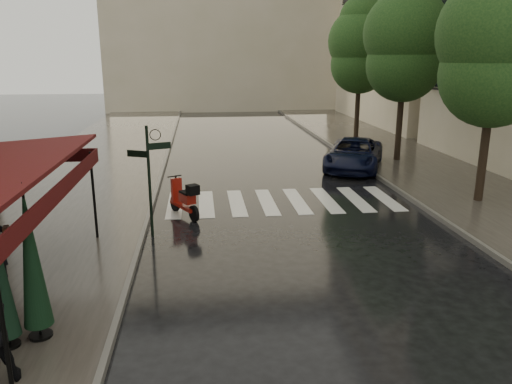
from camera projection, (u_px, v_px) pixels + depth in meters
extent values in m
plane|color=black|center=(195.00, 280.00, 11.24)|extent=(120.00, 120.00, 0.00)
cube|color=#38332D|center=(95.00, 168.00, 22.23)|extent=(6.00, 60.00, 0.12)
cube|color=#38332D|center=(412.00, 160.00, 23.85)|extent=(5.50, 60.00, 0.12)
cube|color=#595651|center=(164.00, 166.00, 22.56)|extent=(0.12, 60.00, 0.16)
cube|color=#595651|center=(355.00, 161.00, 23.54)|extent=(0.12, 60.00, 0.16)
cube|color=silver|center=(175.00, 205.00, 16.91)|extent=(0.50, 3.20, 0.01)
cube|color=silver|center=(206.00, 204.00, 17.03)|extent=(0.50, 3.20, 0.01)
cube|color=silver|center=(237.00, 203.00, 17.14)|extent=(0.50, 3.20, 0.01)
cube|color=silver|center=(267.00, 202.00, 17.26)|extent=(0.50, 3.20, 0.01)
cube|color=silver|center=(297.00, 201.00, 17.37)|extent=(0.50, 3.20, 0.01)
cube|color=silver|center=(326.00, 200.00, 17.49)|extent=(0.50, 3.20, 0.01)
cube|color=silver|center=(355.00, 199.00, 17.60)|extent=(0.50, 3.20, 0.01)
cube|color=silver|center=(384.00, 198.00, 17.72)|extent=(0.50, 3.20, 0.01)
cube|color=#4C110A|center=(63.00, 188.00, 9.86)|extent=(0.04, 7.00, 0.35)
cylinder|color=black|center=(2.00, 319.00, 7.01)|extent=(0.07, 0.07, 2.35)
cylinder|color=black|center=(94.00, 195.00, 13.24)|extent=(0.07, 0.07, 2.35)
cylinder|color=black|center=(150.00, 182.00, 13.57)|extent=(0.08, 0.08, 3.10)
cube|color=black|center=(159.00, 146.00, 13.34)|extent=(0.62, 0.26, 0.18)
cube|color=black|center=(137.00, 154.00, 13.33)|extent=(0.56, 0.29, 0.18)
cylinder|color=black|center=(485.00, 138.00, 16.49)|extent=(0.28, 0.28, 4.26)
sphere|color=black|center=(493.00, 75.00, 15.95)|extent=(3.40, 3.40, 3.40)
sphere|color=black|center=(498.00, 32.00, 15.61)|extent=(3.80, 3.80, 3.80)
cylinder|color=black|center=(400.00, 112.00, 23.16)|extent=(0.28, 0.28, 4.48)
sphere|color=black|center=(404.00, 64.00, 22.59)|extent=(3.40, 3.40, 3.40)
sphere|color=black|center=(406.00, 33.00, 22.24)|extent=(3.80, 3.80, 3.80)
sphere|color=black|center=(408.00, 2.00, 21.90)|extent=(2.60, 2.60, 2.60)
cylinder|color=black|center=(358.00, 101.00, 29.91)|extent=(0.28, 0.28, 4.37)
sphere|color=black|center=(360.00, 64.00, 29.36)|extent=(3.40, 3.40, 3.40)
sphere|color=black|center=(361.00, 41.00, 29.01)|extent=(3.80, 3.80, 3.80)
sphere|color=black|center=(362.00, 18.00, 28.68)|extent=(2.60, 2.60, 2.60)
cube|color=#452012|center=(6.00, 234.00, 10.90)|extent=(0.19, 0.30, 0.32)
cylinder|color=black|center=(194.00, 214.00, 15.14)|extent=(0.33, 0.49, 0.50)
cylinder|color=black|center=(175.00, 204.00, 16.18)|extent=(0.33, 0.49, 0.50)
cube|color=maroon|center=(184.00, 206.00, 15.66)|extent=(0.90, 1.34, 0.10)
cube|color=maroon|center=(187.00, 198.00, 15.37)|extent=(0.55, 0.66, 0.29)
cube|color=maroon|center=(177.00, 190.00, 15.93)|extent=(0.36, 0.27, 0.79)
cylinder|color=black|center=(174.00, 176.00, 15.90)|extent=(0.44, 0.26, 0.04)
cube|color=black|center=(193.00, 190.00, 14.97)|extent=(0.44, 0.44, 0.29)
imported|color=black|center=(354.00, 154.00, 22.16)|extent=(3.99, 5.34, 1.35)
cylinder|color=black|center=(41.00, 335.00, 8.74)|extent=(0.40, 0.40, 0.05)
cylinder|color=black|center=(32.00, 264.00, 8.38)|extent=(0.04, 0.04, 2.63)
cone|color=black|center=(31.00, 257.00, 8.35)|extent=(0.49, 0.49, 2.50)
cylinder|color=black|center=(10.00, 345.00, 8.45)|extent=(0.34, 0.34, 0.05)
cylinder|color=black|center=(2.00, 286.00, 8.16)|extent=(0.04, 0.04, 2.13)
cone|color=black|center=(1.00, 280.00, 8.14)|extent=(0.42, 0.42, 2.02)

